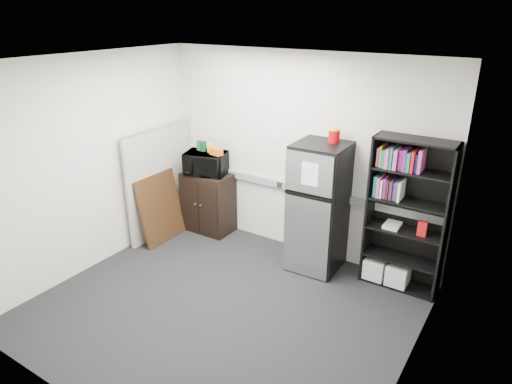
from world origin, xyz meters
TOP-DOWN VIEW (x-y plane):
  - floor at (0.00, 0.00)m, footprint 4.00×4.00m
  - wall_back at (0.00, 1.75)m, footprint 4.00×0.02m
  - wall_right at (2.00, 0.00)m, footprint 0.02×3.50m
  - wall_left at (-2.00, 0.00)m, footprint 0.02×3.50m
  - ceiling at (0.00, 0.00)m, footprint 4.00×3.50m
  - electrical_raceway at (0.00, 1.72)m, footprint 3.92×0.05m
  - wall_note at (-0.35, 1.74)m, footprint 0.14×0.00m
  - bookshelf at (1.51, 1.57)m, footprint 0.90×0.34m
  - cubicle_partition at (-1.90, 1.08)m, footprint 0.06×1.30m
  - cabinet at (-1.37, 1.50)m, footprint 0.73×0.49m
  - microwave at (-1.37, 1.48)m, footprint 0.68×0.56m
  - snack_box_a at (-1.50, 1.52)m, footprint 0.07×0.05m
  - snack_box_b at (-1.43, 1.52)m, footprint 0.08×0.06m
  - snack_box_c at (-1.30, 1.52)m, footprint 0.08×0.07m
  - snack_bag at (-1.16, 1.47)m, footprint 0.19×0.13m
  - refrigerator at (0.47, 1.42)m, footprint 0.65×0.67m
  - coffee_can at (0.57, 1.55)m, footprint 0.14×0.14m
  - framed_poster at (-1.77, 0.90)m, footprint 0.25×0.77m

SIDE VIEW (x-z plane):
  - floor at x=0.00m, z-range 0.00..0.00m
  - cabinet at x=-1.37m, z-range 0.00..0.91m
  - framed_poster at x=-1.77m, z-range 0.01..0.98m
  - cubicle_partition at x=-1.90m, z-range 0.00..1.62m
  - refrigerator at x=0.47m, z-range 0.00..1.67m
  - electrical_raceway at x=0.00m, z-range 0.85..0.95m
  - bookshelf at x=1.51m, z-range 0.05..1.90m
  - microwave at x=-1.37m, z-range 0.91..1.24m
  - snack_bag at x=-1.16m, z-range 1.24..1.34m
  - snack_box_c at x=-1.30m, z-range 1.24..1.38m
  - snack_box_a at x=-1.50m, z-range 1.24..1.39m
  - snack_box_b at x=-1.43m, z-range 1.24..1.39m
  - wall_back at x=0.00m, z-range 0.00..2.70m
  - wall_right at x=2.00m, z-range 0.00..2.70m
  - wall_left at x=-2.00m, z-range 0.00..2.70m
  - wall_note at x=-0.35m, z-range 1.50..1.60m
  - coffee_can at x=0.57m, z-range 1.67..1.86m
  - ceiling at x=0.00m, z-range 2.69..2.71m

